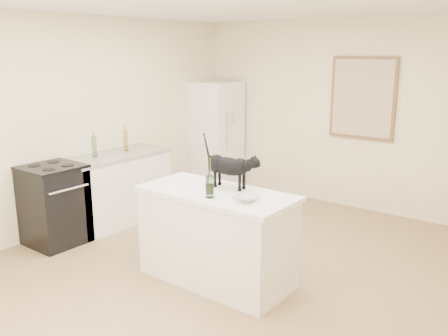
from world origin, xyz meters
TOP-DOWN VIEW (x-y plane):
  - floor at (0.00, 0.00)m, footprint 5.50×5.50m
  - ceiling at (0.00, 0.00)m, footprint 5.50×5.50m
  - wall_back at (0.00, 2.75)m, footprint 4.50×0.00m
  - wall_left at (-2.25, 0.00)m, footprint 0.00×5.50m
  - island_base at (0.10, -0.20)m, footprint 1.44×0.67m
  - island_top at (0.10, -0.20)m, footprint 1.50×0.70m
  - left_cabinets at (-1.95, 0.30)m, footprint 0.60×1.40m
  - left_countertop at (-1.95, 0.30)m, footprint 0.62×1.44m
  - stove at (-1.95, -0.60)m, footprint 0.60×0.60m
  - fridge at (-1.95, 2.35)m, footprint 0.68×0.68m
  - artwork_frame at (0.30, 2.72)m, footprint 0.90×0.03m
  - artwork_canvas at (0.30, 2.70)m, footprint 0.82×0.00m
  - black_cat at (0.12, -0.04)m, footprint 0.55×0.22m
  - wine_bottle at (0.17, -0.39)m, footprint 0.07×0.07m
  - glass_bowl at (0.52, -0.30)m, footprint 0.22×0.22m
  - fridge_paper at (-1.60, 2.42)m, footprint 0.06×0.13m
  - counter_bottle_cluster at (-1.99, 0.27)m, footprint 0.08×0.54m

SIDE VIEW (x-z plane):
  - floor at x=0.00m, z-range 0.00..0.00m
  - island_base at x=0.10m, z-range 0.00..0.86m
  - left_cabinets at x=-1.95m, z-range 0.00..0.86m
  - stove at x=-1.95m, z-range 0.00..0.90m
  - fridge at x=-1.95m, z-range 0.00..1.70m
  - island_top at x=0.10m, z-range 0.86..0.90m
  - left_countertop at x=-1.95m, z-range 0.86..0.90m
  - glass_bowl at x=0.52m, z-range 0.90..0.95m
  - counter_bottle_cluster at x=-1.99m, z-range 0.90..1.17m
  - wine_bottle at x=0.17m, z-range 0.90..1.24m
  - black_cat at x=0.12m, z-range 0.90..1.28m
  - fridge_paper at x=-1.60m, z-range 1.08..1.26m
  - wall_back at x=0.00m, z-range -0.95..3.55m
  - wall_left at x=-2.25m, z-range -1.45..4.05m
  - artwork_frame at x=0.30m, z-range 1.00..2.10m
  - artwork_canvas at x=0.30m, z-range 1.04..2.06m
  - ceiling at x=0.00m, z-range 2.60..2.60m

